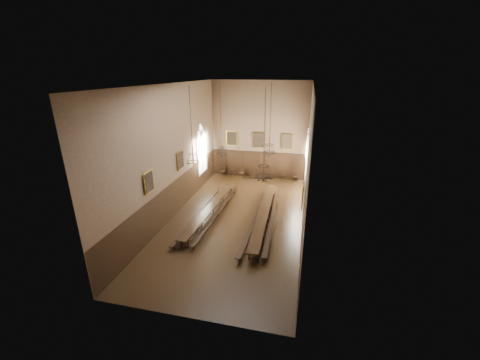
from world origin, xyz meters
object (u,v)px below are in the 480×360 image
(chandelier_front_left, at_px, (193,157))
(chair_5, at_px, (272,176))
(chandelier_back_left, at_px, (221,148))
(chair_7, at_px, (295,178))
(bench_left_inner, at_px, (218,213))
(bench_right_inner, at_px, (257,217))
(chair_1, at_px, (233,173))
(chandelier_front_right, at_px, (263,171))
(chair_6, at_px, (283,177))
(chair_0, at_px, (223,173))
(bench_left_outer, at_px, (200,213))
(table_left, at_px, (211,211))
(chair_2, at_px, (241,174))
(table_right, at_px, (264,217))
(chandelier_back_right, at_px, (269,148))
(bench_right_outer, at_px, (273,217))
(chair_3, at_px, (251,175))

(chandelier_front_left, bearing_deg, chair_5, 71.86)
(chandelier_back_left, distance_m, chandelier_front_left, 4.66)
(chair_7, height_order, chandelier_back_left, chandelier_back_left)
(bench_left_inner, relative_size, chair_7, 9.87)
(bench_right_inner, distance_m, chandelier_back_left, 5.69)
(chair_1, height_order, chandelier_front_right, chandelier_front_right)
(chair_6, distance_m, chandelier_front_left, 12.60)
(chair_5, relative_size, chandelier_front_right, 0.19)
(chair_0, xyz_separation_m, chair_5, (4.88, 0.08, -0.02))
(bench_right_inner, bearing_deg, chandelier_front_right, -72.93)
(chandelier_front_right, bearing_deg, bench_left_outer, 156.48)
(table_left, relative_size, bench_right_inner, 0.91)
(chair_0, distance_m, chair_2, 1.88)
(chandelier_front_left, bearing_deg, chair_2, 87.14)
(chair_1, distance_m, chair_2, 0.87)
(chair_6, bearing_deg, chair_7, -8.14)
(bench_left_outer, relative_size, chandelier_front_right, 1.87)
(table_right, xyz_separation_m, chandelier_back_right, (-0.05, 2.16, 4.29))
(table_right, distance_m, bench_left_outer, 4.54)
(chair_0, height_order, chair_2, chair_0)
(bench_left_outer, height_order, bench_right_outer, bench_right_outer)
(bench_left_inner, xyz_separation_m, chair_6, (3.85, 8.46, 0.04))
(chair_7, bearing_deg, table_right, -102.21)
(table_right, bearing_deg, bench_right_inner, 179.38)
(table_left, xyz_separation_m, chair_1, (-0.54, 8.48, -0.05))
(chair_0, bearing_deg, chair_7, 19.10)
(chair_6, height_order, chair_7, chair_6)
(chair_6, distance_m, chandelier_back_right, 7.78)
(chair_1, relative_size, chair_3, 1.08)
(chair_5, bearing_deg, table_right, -76.09)
(chair_1, bearing_deg, chandelier_back_left, -88.46)
(bench_left_inner, relative_size, chandelier_back_right, 1.95)
(bench_right_inner, height_order, chair_3, chair_3)
(chair_5, xyz_separation_m, chandelier_back_left, (-3.17, -6.18, 4.08))
(bench_right_inner, height_order, chair_0, chair_0)
(chair_7, bearing_deg, chair_3, 179.58)
(bench_left_outer, bearing_deg, bench_left_inner, 12.05)
(chandelier_back_left, bearing_deg, chair_7, 48.81)
(bench_left_inner, height_order, chair_3, chair_3)
(table_right, xyz_separation_m, chandelier_front_left, (-4.00, -2.19, 4.61))
(chair_7, distance_m, chandelier_front_right, 11.62)
(table_left, xyz_separation_m, chandelier_front_right, (4.00, -2.26, 4.08))
(chair_7, bearing_deg, chair_5, 177.30)
(table_left, height_order, chair_6, chair_6)
(chandelier_back_right, bearing_deg, chandelier_front_left, -132.18)
(chair_2, relative_size, chandelier_front_right, 0.20)
(table_right, height_order, chandelier_back_right, chandelier_back_right)
(chair_0, distance_m, chair_7, 7.06)
(table_right, bearing_deg, bench_left_outer, -177.99)
(chair_2, distance_m, chandelier_front_right, 12.06)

